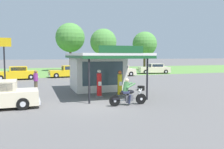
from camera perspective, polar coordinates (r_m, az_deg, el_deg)
The scene contains 16 objects.
ground_plane at distance 13.92m, azimuth -3.81°, elevation -7.39°, with size 300.00×300.00×0.00m, color #5B5959.
grass_verge_strip at distance 43.41m, azimuth -13.82°, elevation 0.76°, with size 120.00×24.00×0.01m, color #56843D.
service_station_kiosk at distance 19.40m, azimuth -3.31°, elevation 1.35°, with size 4.76×7.99×3.49m.
gas_pump_nearside at distance 16.36m, azimuth -3.14°, elevation -2.44°, with size 0.44×0.44×1.93m.
gas_pump_offside at distance 16.84m, azimuth 1.93°, elevation -2.41°, with size 0.44×0.44×1.82m.
motorcycle_with_rider at distance 13.71m, azimuth 3.80°, elevation -4.80°, with size 2.32×0.70×1.58m.
parked_car_back_row_far_left at distance 31.71m, azimuth -10.71°, elevation 0.65°, with size 4.93×2.17×1.53m.
parked_car_second_row_spare at distance 37.94m, azimuth 10.26°, elevation 1.34°, with size 5.25×2.78×1.56m.
parked_car_back_row_centre at distance 30.09m, azimuth -22.30°, elevation 0.19°, with size 5.14×2.37×1.58m.
parked_car_back_row_right at distance 32.68m, azimuth 1.59°, elevation 0.84°, with size 5.07×2.03×1.54m.
bystander_leaning_by_kiosk at distance 19.43m, azimuth -18.06°, elevation -1.42°, with size 0.34×0.34×1.73m.
tree_oak_centre at distance 43.90m, azimuth -10.14°, elevation 8.80°, with size 5.31×5.31×8.75m.
tree_oak_distant_spare at distance 39.49m, azimuth -2.07°, elevation 7.78°, with size 4.41×4.41×7.33m.
tree_oak_far_left at distance 46.36m, azimuth 7.95°, elevation 7.37°, with size 4.75×4.75×7.47m.
roadside_pole_sign at distance 20.42m, azimuth -24.77°, elevation 4.41°, with size 1.10×0.12×4.29m.
spare_tire_stack at distance 19.67m, azimuth 7.07°, elevation -3.31°, with size 0.60×0.60×0.36m.
Camera 1 is at (-3.41, -13.18, 2.93)m, focal length 37.57 mm.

